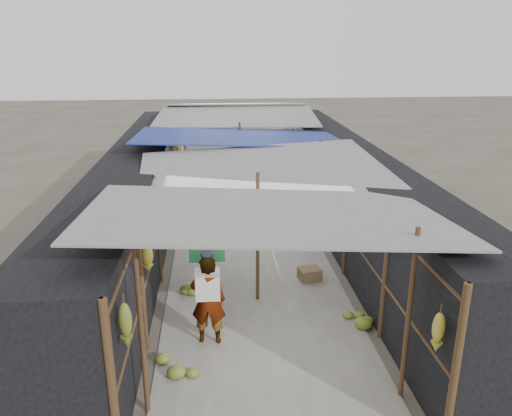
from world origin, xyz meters
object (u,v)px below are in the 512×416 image
object	(u,v)px
vendor_elderly	(208,300)
shopper_blue	(209,180)
crate_near	(310,274)
vendor_seated	(270,198)
black_basin	(290,220)

from	to	relation	value
vendor_elderly	shopper_blue	bearing A→B (deg)	-82.48
crate_near	vendor_elderly	bearing A→B (deg)	-144.90
crate_near	shopper_blue	world-z (taller)	shopper_blue
shopper_blue	vendor_seated	world-z (taller)	shopper_blue
crate_near	vendor_seated	xyz separation A→B (m)	(-0.33, 4.69, 0.26)
black_basin	vendor_seated	world-z (taller)	vendor_seated
black_basin	vendor_seated	bearing A→B (deg)	111.29
vendor_elderly	shopper_blue	xyz separation A→B (m)	(0.00, 7.14, 0.13)
vendor_elderly	vendor_seated	xyz separation A→B (m)	(1.81, 6.84, -0.40)
crate_near	black_basin	world-z (taller)	crate_near
vendor_elderly	shopper_blue	world-z (taller)	shopper_blue
vendor_elderly	shopper_blue	size ratio (longest dim) A/B	0.86
vendor_elderly	vendor_seated	world-z (taller)	vendor_elderly
crate_near	vendor_seated	distance (m)	4.71
shopper_blue	vendor_seated	bearing A→B (deg)	1.42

